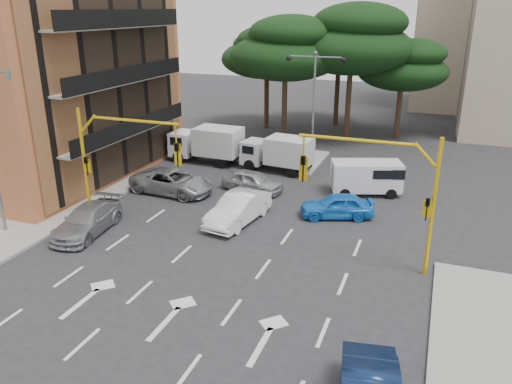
% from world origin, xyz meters
% --- Properties ---
extents(ground, '(120.00, 120.00, 0.00)m').
position_xyz_m(ground, '(0.00, 0.00, 0.00)').
color(ground, '#28282B').
rests_on(ground, ground).
extents(median_strip, '(1.40, 6.00, 0.15)m').
position_xyz_m(median_strip, '(0.00, 16.00, 0.07)').
color(median_strip, gray).
rests_on(median_strip, ground).
extents(apartment_orange, '(15.19, 16.15, 13.70)m').
position_xyz_m(apartment_orange, '(-17.95, 8.00, 6.85)').
color(apartment_orange, '#B35B38').
rests_on(apartment_orange, ground).
extents(apartment_beige_far, '(16.20, 12.15, 16.70)m').
position_xyz_m(apartment_beige_far, '(12.95, 44.00, 8.35)').
color(apartment_beige_far, tan).
rests_on(apartment_beige_far, ground).
extents(pine_left_near, '(9.15, 9.15, 10.23)m').
position_xyz_m(pine_left_near, '(-3.94, 21.96, 7.60)').
color(pine_left_near, '#382616').
rests_on(pine_left_near, ground).
extents(pine_center, '(9.98, 9.98, 11.16)m').
position_xyz_m(pine_center, '(1.06, 23.96, 8.30)').
color(pine_center, '#382616').
rests_on(pine_center, ground).
extents(pine_left_far, '(8.32, 8.32, 9.30)m').
position_xyz_m(pine_left_far, '(-6.94, 25.96, 6.91)').
color(pine_left_far, '#382616').
rests_on(pine_left_far, ground).
extents(pine_right, '(7.49, 7.49, 8.37)m').
position_xyz_m(pine_right, '(5.06, 25.96, 6.22)').
color(pine_right, '#382616').
rests_on(pine_right, ground).
extents(pine_back, '(9.15, 9.15, 10.23)m').
position_xyz_m(pine_back, '(-0.94, 28.96, 7.60)').
color(pine_back, '#382616').
rests_on(pine_back, ground).
extents(signal_mast_right, '(5.79, 0.37, 6.00)m').
position_xyz_m(signal_mast_right, '(6.80, 1.99, 3.88)').
color(signal_mast_right, yellow).
rests_on(signal_mast_right, ground).
extents(signal_mast_left, '(5.79, 0.37, 6.00)m').
position_xyz_m(signal_mast_left, '(-6.80, 1.99, 3.88)').
color(signal_mast_left, yellow).
rests_on(signal_mast_left, ground).
extents(street_lamp_center, '(4.16, 0.36, 7.77)m').
position_xyz_m(street_lamp_center, '(0.00, 16.00, 5.43)').
color(street_lamp_center, slate).
rests_on(street_lamp_center, median_strip).
extents(car_white_hatch, '(2.29, 4.83, 1.53)m').
position_xyz_m(car_white_hatch, '(-0.93, 4.30, 0.76)').
color(car_white_hatch, white).
rests_on(car_white_hatch, ground).
extents(car_blue_compact, '(4.22, 2.81, 1.34)m').
position_xyz_m(car_blue_compact, '(3.79, 6.80, 0.67)').
color(car_blue_compact, blue).
rests_on(car_blue_compact, ground).
extents(car_silver_wagon, '(2.40, 4.86, 1.36)m').
position_xyz_m(car_silver_wagon, '(-7.55, 0.44, 0.68)').
color(car_silver_wagon, gray).
rests_on(car_silver_wagon, ground).
extents(car_silver_cross_a, '(5.36, 2.76, 1.45)m').
position_xyz_m(car_silver_cross_a, '(-6.41, 7.00, 0.72)').
color(car_silver_cross_a, gray).
rests_on(car_silver_cross_a, ground).
extents(car_silver_cross_b, '(4.03, 2.11, 1.31)m').
position_xyz_m(car_silver_cross_b, '(-1.92, 9.00, 0.66)').
color(car_silver_cross_b, '#ABAEB3').
rests_on(car_silver_cross_b, ground).
extents(van_white, '(4.50, 3.14, 2.05)m').
position_xyz_m(van_white, '(4.67, 11.00, 1.03)').
color(van_white, silver).
rests_on(van_white, ground).
extents(box_truck_a, '(5.43, 2.41, 2.64)m').
position_xyz_m(box_truck_a, '(-7.28, 13.63, 1.32)').
color(box_truck_a, white).
rests_on(box_truck_a, ground).
extents(box_truck_b, '(5.17, 2.66, 2.44)m').
position_xyz_m(box_truck_b, '(-1.80, 13.46, 1.22)').
color(box_truck_b, silver).
rests_on(box_truck_b, ground).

